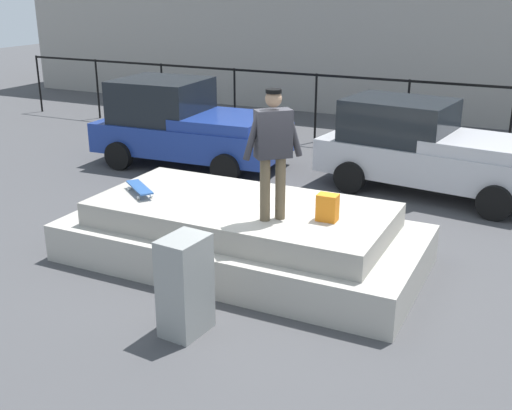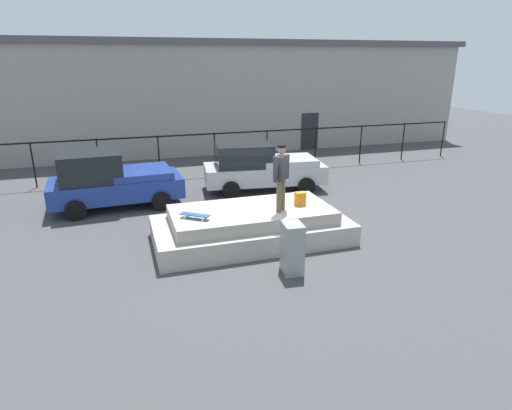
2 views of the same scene
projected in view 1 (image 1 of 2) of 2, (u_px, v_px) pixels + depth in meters
name	position (u px, v px, depth m)	size (l,w,h in m)	color
ground_plane	(281.00, 269.00, 9.31)	(60.00, 60.00, 0.00)	#424244
concrete_ledge	(242.00, 235.00, 9.47)	(5.35, 2.63, 0.93)	#ADA89E
skateboarder	(273.00, 145.00, 8.32)	(0.67, 0.64, 1.79)	brown
skateboard	(139.00, 188.00, 9.68)	(0.75, 0.63, 0.12)	#264C8C
backpack	(327.00, 208.00, 8.56)	(0.28, 0.20, 0.38)	orange
car_blue_pickup_near	(185.00, 124.00, 14.43)	(4.42, 2.39, 1.94)	navy
car_silver_pickup_mid	(428.00, 148.00, 12.48)	(4.74, 2.39, 1.82)	#B7B7BC
utility_box	(185.00, 286.00, 7.46)	(0.44, 0.60, 1.23)	gray
fence_row	(408.00, 101.00, 15.32)	(24.06, 0.06, 1.81)	black
warehouse_building	(464.00, 18.00, 21.08)	(31.73, 7.65, 5.78)	gray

